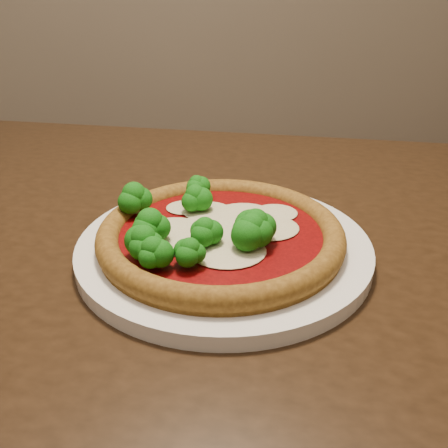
{
  "coord_description": "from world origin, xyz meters",
  "views": [
    {
      "loc": [
        0.2,
        -0.34,
        1.05
      ],
      "look_at": [
        0.23,
        0.17,
        0.79
      ],
      "focal_mm": 40.0,
      "sensor_mm": 36.0,
      "label": 1
    }
  ],
  "objects": [
    {
      "name": "dining_table",
      "position": [
        0.22,
        0.24,
        0.65
      ],
      "size": [
        1.37,
        1.1,
        0.75
      ],
      "rotation": [
        0.0,
        0.0,
        -0.25
      ],
      "color": "black",
      "rests_on": "floor"
    },
    {
      "name": "pizza",
      "position": [
        0.22,
        0.16,
        0.78
      ],
      "size": [
        0.29,
        0.29,
        0.06
      ],
      "rotation": [
        0.0,
        0.0,
        0.42
      ],
      "color": "brown",
      "rests_on": "plate"
    },
    {
      "name": "plate",
      "position": [
        0.23,
        0.17,
        0.76
      ],
      "size": [
        0.34,
        0.34,
        0.02
      ],
      "primitive_type": "cylinder",
      "color": "white",
      "rests_on": "dining_table"
    }
  ]
}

